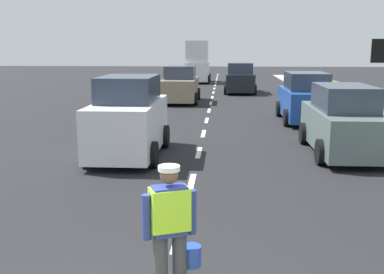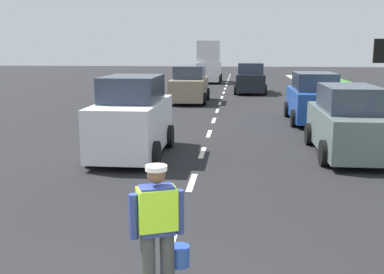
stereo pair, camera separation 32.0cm
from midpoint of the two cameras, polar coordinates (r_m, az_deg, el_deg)
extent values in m
plane|color=black|center=(25.48, 2.02, 4.29)|extent=(96.00, 96.00, 0.00)
cube|color=silver|center=(7.66, -2.89, -12.15)|extent=(0.14, 1.40, 0.01)
cube|color=silver|center=(10.47, -0.93, -5.67)|extent=(0.14, 1.40, 0.01)
cube|color=silver|center=(13.36, 0.17, -1.96)|extent=(0.14, 1.40, 0.01)
cube|color=silver|center=(16.29, 0.87, 0.42)|extent=(0.14, 1.40, 0.01)
cube|color=silver|center=(19.24, 1.36, 2.08)|extent=(0.14, 1.40, 0.01)
cube|color=silver|center=(22.21, 1.72, 3.29)|extent=(0.14, 1.40, 0.01)
cube|color=silver|center=(25.18, 1.99, 4.22)|extent=(0.14, 1.40, 0.01)
cube|color=silver|center=(28.16, 2.21, 4.95)|extent=(0.14, 1.40, 0.01)
cube|color=silver|center=(31.14, 2.38, 5.54)|extent=(0.14, 1.40, 0.01)
cube|color=silver|center=(34.13, 2.53, 6.03)|extent=(0.14, 1.40, 0.01)
cube|color=silver|center=(37.12, 2.65, 6.44)|extent=(0.14, 1.40, 0.01)
cube|color=silver|center=(40.11, 2.75, 6.79)|extent=(0.14, 1.40, 0.01)
cube|color=silver|center=(43.10, 2.84, 7.09)|extent=(0.14, 1.40, 0.01)
cube|color=silver|center=(46.09, 2.92, 7.35)|extent=(0.14, 1.40, 0.01)
cube|color=silver|center=(49.08, 2.99, 7.58)|extent=(0.14, 1.40, 0.01)
cube|color=silver|center=(52.08, 3.05, 7.78)|extent=(0.14, 1.40, 0.01)
cylinder|color=#383D4C|center=(5.79, -5.58, -15.82)|extent=(0.18, 0.18, 0.82)
cylinder|color=#383D4C|center=(5.84, -3.20, -15.53)|extent=(0.18, 0.18, 0.82)
cube|color=navy|center=(5.53, -4.49, -9.10)|extent=(0.46, 0.37, 0.60)
cube|color=#A5EA33|center=(5.53, -4.50, -8.91)|extent=(0.53, 0.43, 0.51)
cylinder|color=navy|center=(5.50, -7.36, -9.86)|extent=(0.11, 0.11, 0.55)
cylinder|color=navy|center=(5.62, -1.68, -9.30)|extent=(0.11, 0.11, 0.55)
sphere|color=brown|center=(5.40, -4.56, -4.72)|extent=(0.22, 0.22, 0.22)
cylinder|color=silver|center=(5.38, -4.58, -3.90)|extent=(0.26, 0.26, 0.06)
cylinder|color=#2347B7|center=(5.96, -1.73, -14.55)|extent=(0.26, 0.26, 0.26)
cube|color=silver|center=(40.17, 0.48, 8.17)|extent=(1.90, 4.60, 1.56)
cube|color=#2D3847|center=(40.93, 0.55, 9.81)|extent=(1.67, 1.61, 0.70)
cube|color=silver|center=(39.31, 0.41, 10.56)|extent=(1.81, 2.53, 1.80)
cylinder|color=black|center=(38.74, 1.79, 7.14)|extent=(0.22, 0.68, 0.68)
cylinder|color=black|center=(38.86, -1.09, 7.16)|extent=(0.22, 0.68, 0.68)
cylinder|color=black|center=(41.58, 1.95, 7.41)|extent=(0.22, 0.68, 0.68)
cylinder|color=black|center=(41.69, -0.74, 7.43)|extent=(0.22, 0.68, 0.68)
cube|color=slate|center=(13.76, 17.44, 0.99)|extent=(1.60, 4.28, 1.10)
cube|color=#2D3847|center=(13.53, 17.77, 4.66)|extent=(1.41, 2.35, 0.70)
cylinder|color=black|center=(14.94, 13.13, 0.46)|extent=(0.22, 0.68, 0.68)
cylinder|color=black|center=(15.29, 19.22, 0.37)|extent=(0.22, 0.68, 0.68)
cylinder|color=black|center=(12.38, 15.03, -1.81)|extent=(0.22, 0.68, 0.68)
cube|color=gray|center=(25.59, -1.82, 6.00)|extent=(1.80, 4.28, 1.13)
cube|color=#2D3847|center=(25.63, -1.81, 8.06)|extent=(1.58, 2.36, 0.70)
cylinder|color=black|center=(24.23, 0.04, 4.75)|extent=(0.22, 0.68, 0.68)
cylinder|color=black|center=(24.43, -4.28, 4.77)|extent=(0.22, 0.68, 0.68)
cylinder|color=black|center=(26.87, 0.43, 5.38)|extent=(0.22, 0.68, 0.68)
cylinder|color=black|center=(27.04, -3.48, 5.40)|extent=(0.22, 0.68, 0.68)
cube|color=black|center=(31.17, 5.64, 6.87)|extent=(1.83, 4.34, 1.12)
cube|color=#2D3847|center=(31.00, 5.67, 8.53)|extent=(1.61, 2.39, 0.70)
cylinder|color=black|center=(32.53, 3.90, 6.36)|extent=(0.22, 0.68, 0.68)
cylinder|color=black|center=(32.58, 7.21, 6.30)|extent=(0.22, 0.68, 0.68)
cylinder|color=black|center=(29.84, 3.89, 5.93)|extent=(0.22, 0.68, 0.68)
cylinder|color=black|center=(29.90, 7.49, 5.87)|extent=(0.22, 0.68, 0.68)
cube|color=silver|center=(12.97, -8.56, 1.37)|extent=(1.68, 3.94, 1.36)
cube|color=#2D3847|center=(12.94, -8.59, 5.95)|extent=(1.48, 2.17, 0.70)
cylinder|color=black|center=(11.74, -5.67, -2.18)|extent=(0.22, 0.68, 0.68)
cylinder|color=black|center=(12.14, -13.69, -2.00)|extent=(0.22, 0.68, 0.68)
cylinder|color=black|center=(14.10, -4.02, 0.10)|extent=(0.22, 0.68, 0.68)
cylinder|color=black|center=(14.43, -10.79, 0.19)|extent=(0.22, 0.68, 0.68)
cube|color=#1E4799|center=(19.49, 13.39, 4.10)|extent=(1.75, 4.21, 1.14)
cube|color=#2D3847|center=(19.30, 13.56, 6.77)|extent=(1.54, 2.31, 0.70)
cylinder|color=black|center=(20.70, 10.32, 3.48)|extent=(0.22, 0.68, 0.68)
cylinder|color=black|center=(20.97, 15.19, 3.37)|extent=(0.22, 0.68, 0.68)
cylinder|color=black|center=(18.13, 11.20, 2.38)|extent=(0.22, 0.68, 0.68)
cylinder|color=black|center=(18.44, 16.72, 2.27)|extent=(0.22, 0.68, 0.68)
camera|label=1|loc=(0.16, -90.92, -0.18)|focal=42.91mm
camera|label=2|loc=(0.16, 89.08, 0.18)|focal=42.91mm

